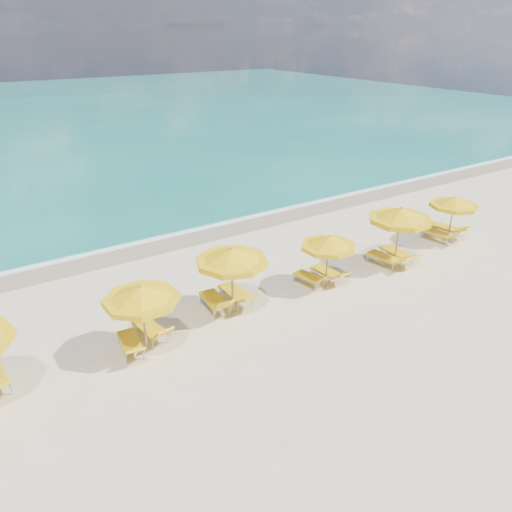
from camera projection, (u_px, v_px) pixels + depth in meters
ground_plane at (279, 301)px, 17.99m from camera, size 120.00×120.00×0.00m
ocean at (21, 117)px, 54.33m from camera, size 120.00×80.00×0.30m
wet_sand_band at (187, 235)px, 23.59m from camera, size 120.00×2.60×0.01m
foam_line at (180, 230)px, 24.20m from camera, size 120.00×1.20×0.03m
whitecap_near at (14, 203)px, 27.85m from camera, size 14.00×0.36×0.05m
whitecap_far at (185, 149)px, 40.17m from camera, size 18.00×0.30×0.05m
umbrella_2 at (141, 295)px, 14.38m from camera, size 2.99×2.99×2.29m
umbrella_3 at (232, 257)px, 16.37m from camera, size 2.49×2.49×2.48m
umbrella_4 at (328, 243)px, 18.23m from camera, size 2.69×2.69×2.10m
umbrella_5 at (400, 216)px, 19.76m from camera, size 3.27×3.27×2.55m
umbrella_6 at (454, 203)px, 22.23m from camera, size 2.23×2.23×2.17m
lounger_2_left at (131, 346)px, 15.07m from camera, size 0.84×1.79×0.75m
lounger_2_right at (151, 333)px, 15.71m from camera, size 0.82×1.81×0.85m
lounger_3_left at (215, 304)px, 17.29m from camera, size 0.82×1.88×0.89m
lounger_3_right at (236, 297)px, 17.76m from camera, size 0.71×2.00×0.81m
lounger_4_left at (310, 280)px, 19.00m from camera, size 0.80×1.65×0.75m
lounger_4_right at (327, 275)px, 19.40m from camera, size 0.65×1.73×0.67m
lounger_5_left at (385, 261)px, 20.54m from camera, size 0.90×1.95×0.73m
lounger_5_right at (397, 256)px, 20.93m from camera, size 0.84×2.01×0.75m
lounger_6_left at (439, 236)px, 22.88m from camera, size 0.83×1.92×0.80m
lounger_6_right at (444, 230)px, 23.55m from camera, size 1.04×2.10×0.75m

